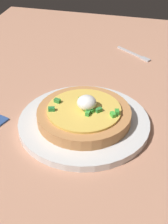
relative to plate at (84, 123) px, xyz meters
The scene contains 4 objects.
dining_table 5.92cm from the plate, 38.50° to the left, with size 126.06×87.02×3.49cm, color tan.
plate is the anchor object (origin of this frame).
pizza 2.24cm from the plate, 69.56° to the right, with size 19.41×19.41×5.72cm.
fork 36.26cm from the plate, 10.35° to the right, with size 7.76×10.61×0.50cm.
Camera 1 is at (-58.51, -17.13, 47.19)cm, focal length 54.01 mm.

